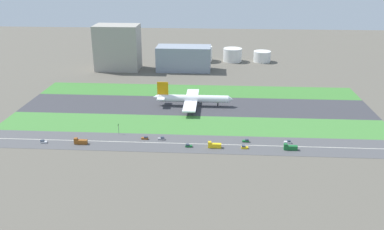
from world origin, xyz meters
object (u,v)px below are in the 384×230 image
object	(u,v)px
car_3	(244,147)
fuel_tank_centre	(233,55)
truck_1	(290,147)
hangar_building	(184,58)
car_6	(246,141)
car_5	(188,146)
traffic_light	(119,128)
car_0	(43,142)
truck_2	(214,145)
airliner	(192,99)
car_1	(288,142)
fuel_tank_west	(202,54)
car_2	(162,138)
fuel_tank_east	(262,56)
car_4	(145,138)
terminal_building	(118,47)
truck_0	(80,142)

from	to	relation	value
car_3	fuel_tank_centre	world-z (taller)	fuel_tank_centre
truck_1	hangar_building	xyz separation A→B (m)	(-82.80, 192.00, 11.28)
car_6	car_5	world-z (taller)	same
traffic_light	car_0	bearing A→B (deg)	-158.43
car_0	truck_2	bearing A→B (deg)	180.00
airliner	car_1	world-z (taller)	airliner
car_5	fuel_tank_west	xyz separation A→B (m)	(-1.09, 237.00, 7.62)
airliner	car_2	world-z (taller)	airliner
car_2	fuel_tank_east	size ratio (longest dim) A/B	0.22
car_0	car_5	xyz separation A→B (m)	(94.62, 0.00, 0.00)
fuel_tank_centre	car_4	bearing A→B (deg)	-105.71
car_1	truck_1	bearing A→B (deg)	-91.33
car_6	fuel_tank_centre	bearing A→B (deg)	90.68
car_5	traffic_light	size ratio (longest dim) A/B	0.61
truck_1	car_0	world-z (taller)	truck_1
hangar_building	car_1	bearing A→B (deg)	-65.48
car_0	fuel_tank_west	size ratio (longest dim) A/B	0.19
car_2	fuel_tank_east	bearing A→B (deg)	69.00
terminal_building	airliner	bearing A→B (deg)	-52.77
airliner	car_3	xyz separation A→B (m)	(38.46, -78.00, -5.31)
truck_1	car_4	world-z (taller)	truck_1
hangar_building	fuel_tank_centre	world-z (taller)	hangar_building
truck_2	car_5	bearing A→B (deg)	-0.00
car_1	truck_2	distance (m)	48.69
car_0	hangar_building	world-z (taller)	hangar_building
car_6	fuel_tank_west	distance (m)	230.28
car_6	traffic_light	xyz separation A→B (m)	(-86.01, 7.99, 3.37)
car_1	traffic_light	size ratio (longest dim) A/B	0.61
car_4	fuel_tank_centre	world-z (taller)	fuel_tank_centre
truck_1	truck_2	size ratio (longest dim) A/B	1.00
car_2	hangar_building	bearing A→B (deg)	90.15
car_5	car_1	size ratio (longest dim) A/B	1.00
car_3	car_0	bearing A→B (deg)	0.00
truck_1	car_1	world-z (taller)	truck_1
car_6	truck_0	bearing A→B (deg)	-174.65
airliner	fuel_tank_east	world-z (taller)	airliner
car_4	terminal_building	bearing A→B (deg)	108.29
car_4	fuel_tank_west	xyz separation A→B (m)	(28.52, 227.00, 7.62)
truck_0	car_5	xyz separation A→B (m)	(69.96, 0.00, -0.75)
car_6	traffic_light	bearing A→B (deg)	174.69
car_4	fuel_tank_centre	size ratio (longest dim) A/B	0.20
airliner	truck_2	world-z (taller)	airliner
truck_0	car_1	distance (m)	134.33
car_5	fuel_tank_east	size ratio (longest dim) A/B	0.22
car_2	car_6	distance (m)	55.48
truck_0	fuel_tank_centre	world-z (taller)	fuel_tank_centre
car_2	hangar_building	world-z (taller)	hangar_building
traffic_light	car_3	bearing A→B (deg)	-12.03
traffic_light	hangar_building	xyz separation A→B (m)	(30.05, 174.01, 8.65)
fuel_tank_west	fuel_tank_east	distance (m)	69.69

